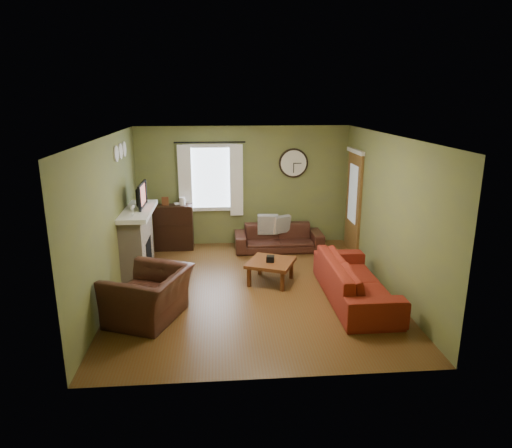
{
  "coord_description": "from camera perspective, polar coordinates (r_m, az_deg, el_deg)",
  "views": [
    {
      "loc": [
        -0.54,
        -7.24,
        3.2
      ],
      "look_at": [
        0.1,
        0.4,
        1.05
      ],
      "focal_mm": 32.0,
      "sensor_mm": 36.0,
      "label": 1
    }
  ],
  "objects": [
    {
      "name": "bookshelf",
      "position": [
        9.95,
        -10.23,
        -0.41
      ],
      "size": [
        0.82,
        0.35,
        0.97
      ],
      "primitive_type": null,
      "color": "black",
      "rests_on": "floor"
    },
    {
      "name": "tv",
      "position": [
        8.87,
        -14.51,
        3.15
      ],
      "size": [
        0.08,
        0.6,
        0.35
      ],
      "primitive_type": "imported",
      "rotation": [
        0.0,
        0.0,
        1.57
      ],
      "color": "black",
      "rests_on": "mantel"
    },
    {
      "name": "wall_front",
      "position": [
        5.04,
        1.73,
        -6.49
      ],
      "size": [
        4.6,
        0.0,
        2.6
      ],
      "primitive_type": "cube",
      "color": "olive",
      "rests_on": "ground"
    },
    {
      "name": "pillow_right",
      "position": [
        9.8,
        3.23,
        -0.04
      ],
      "size": [
        0.39,
        0.26,
        0.38
      ],
      "primitive_type": "cube",
      "rotation": [
        0.0,
        0.0,
        0.43
      ],
      "color": "gray",
      "rests_on": "sofa_brown"
    },
    {
      "name": "book",
      "position": [
        9.91,
        -10.17,
        2.36
      ],
      "size": [
        0.21,
        0.25,
        0.02
      ],
      "primitive_type": "imported",
      "rotation": [
        0.0,
        0.0,
        0.25
      ],
      "color": "#5F3017",
      "rests_on": "bookshelf"
    },
    {
      "name": "tissue_box",
      "position": [
        8.04,
        1.81,
        -4.73
      ],
      "size": [
        0.16,
        0.16,
        0.1
      ],
      "primitive_type": "cube",
      "rotation": [
        0.0,
        0.0,
        -0.19
      ],
      "color": "black",
      "rests_on": "coffee_table"
    },
    {
      "name": "fireplace",
      "position": [
        8.94,
        -14.63,
        -2.11
      ],
      "size": [
        0.4,
        1.4,
        1.1
      ],
      "primitive_type": "cube",
      "color": "#BEAE93",
      "rests_on": "floor"
    },
    {
      "name": "coffee_table",
      "position": [
        8.14,
        1.85,
        -5.97
      ],
      "size": [
        0.99,
        0.99,
        0.4
      ],
      "primitive_type": null,
      "rotation": [
        0.0,
        0.0,
        -0.41
      ],
      "color": "#5F3017",
      "rests_on": "floor"
    },
    {
      "name": "floor",
      "position": [
        7.94,
        -0.48,
        -8.12
      ],
      "size": [
        4.6,
        5.2,
        0.0
      ],
      "primitive_type": "cube",
      "color": "#583819",
      "rests_on": "ground"
    },
    {
      "name": "firebox",
      "position": [
        8.98,
        -13.32,
        -3.61
      ],
      "size": [
        0.04,
        0.6,
        0.55
      ],
      "primitive_type": "cube",
      "color": "black",
      "rests_on": "fireplace"
    },
    {
      "name": "curtain_rod",
      "position": [
        9.77,
        -5.8,
        10.13
      ],
      "size": [
        0.03,
        0.03,
        1.5
      ],
      "primitive_type": "cylinder",
      "color": "black",
      "rests_on": "wall_back"
    },
    {
      "name": "medallion_left",
      "position": [
        8.28,
        -17.07,
        8.4
      ],
      "size": [
        0.28,
        0.28,
        0.03
      ],
      "primitive_type": "cylinder",
      "color": "white",
      "rests_on": "wall_left"
    },
    {
      "name": "armchair",
      "position": [
        6.98,
        -13.24,
        -8.69
      ],
      "size": [
        1.36,
        1.44,
        0.75
      ],
      "primitive_type": "imported",
      "rotation": [
        0.0,
        0.0,
        -1.95
      ],
      "color": "#381B14",
      "rests_on": "floor"
    },
    {
      "name": "sofa_brown",
      "position": [
        9.81,
        2.85,
        -1.71
      ],
      "size": [
        1.87,
        0.73,
        0.55
      ],
      "primitive_type": "imported",
      "color": "#381B14",
      "rests_on": "floor"
    },
    {
      "name": "wall_left",
      "position": [
        7.69,
        -17.86,
        0.59
      ],
      "size": [
        0.0,
        5.2,
        2.6
      ],
      "primitive_type": "cube",
      "color": "olive",
      "rests_on": "ground"
    },
    {
      "name": "tv_screen",
      "position": [
        8.84,
        -14.02,
        3.52
      ],
      "size": [
        0.02,
        0.62,
        0.36
      ],
      "primitive_type": "cube",
      "color": "#994C3F",
      "rests_on": "mantel"
    },
    {
      "name": "medallion_right",
      "position": [
        8.96,
        -16.16,
        8.97
      ],
      "size": [
        0.28,
        0.28,
        0.03
      ],
      "primitive_type": "cylinder",
      "color": "white",
      "rests_on": "wall_left"
    },
    {
      "name": "wine_glass_a",
      "position": [
        8.22,
        -15.24,
        1.52
      ],
      "size": [
        0.06,
        0.06,
        0.18
      ],
      "primitive_type": null,
      "color": "white",
      "rests_on": "mantel"
    },
    {
      "name": "wine_glass_b",
      "position": [
        8.32,
        -15.11,
        1.71
      ],
      "size": [
        0.06,
        0.06,
        0.18
      ],
      "primitive_type": null,
      "color": "white",
      "rests_on": "mantel"
    },
    {
      "name": "door",
      "position": [
        9.76,
        12.09,
        2.58
      ],
      "size": [
        0.05,
        0.9,
        2.1
      ],
      "primitive_type": "cube",
      "color": "brown",
      "rests_on": "floor"
    },
    {
      "name": "wall_back",
      "position": [
        10.04,
        -1.62,
        4.75
      ],
      "size": [
        4.6,
        0.0,
        2.6
      ],
      "primitive_type": "cube",
      "color": "olive",
      "rests_on": "ground"
    },
    {
      "name": "wall_clock",
      "position": [
        10.03,
        4.71,
        7.59
      ],
      "size": [
        0.64,
        0.06,
        0.64
      ],
      "primitive_type": null,
      "color": "white",
      "rests_on": "wall_back"
    },
    {
      "name": "wall_right",
      "position": [
        8.01,
        16.14,
        1.31
      ],
      "size": [
        0.0,
        5.2,
        2.6
      ],
      "primitive_type": "cube",
      "color": "olive",
      "rests_on": "ground"
    },
    {
      "name": "sofa_red",
      "position": [
        7.6,
        12.31,
        -6.87
      ],
      "size": [
        0.9,
        2.29,
        0.67
      ],
      "primitive_type": "imported",
      "rotation": [
        0.0,
        0.0,
        1.57
      ],
      "color": "maroon",
      "rests_on": "floor"
    },
    {
      "name": "curtain_right",
      "position": [
        9.88,
        -2.46,
        5.46
      ],
      "size": [
        0.28,
        0.04,
        1.55
      ],
      "primitive_type": "cube",
      "color": "white",
      "rests_on": "wall_back"
    },
    {
      "name": "window_pane",
      "position": [
        9.97,
        -5.67,
        5.77
      ],
      "size": [
        1.0,
        0.02,
        1.3
      ],
      "primitive_type": null,
      "color": "silver",
      "rests_on": "wall_back"
    },
    {
      "name": "medallion_mid",
      "position": [
        8.62,
        -16.6,
        8.7
      ],
      "size": [
        0.28,
        0.28,
        0.03
      ],
      "primitive_type": "cylinder",
      "color": "white",
      "rests_on": "wall_left"
    },
    {
      "name": "mantel",
      "position": [
        8.77,
        -14.7,
        1.57
      ],
      "size": [
        0.58,
        1.6,
        0.08
      ],
      "primitive_type": "cube",
      "color": "white",
      "rests_on": "fireplace"
    },
    {
      "name": "curtain_left",
      "position": [
        9.9,
        -8.86,
        5.3
      ],
      "size": [
        0.28,
        0.04,
        1.55
      ],
      "primitive_type": "cube",
      "color": "white",
      "rests_on": "wall_back"
    },
    {
      "name": "pillow_left",
      "position": [
        9.78,
        1.48,
        -0.05
      ],
      "size": [
        0.45,
        0.18,
        0.44
      ],
      "primitive_type": "cube",
      "rotation": [
        0.0,
        0.0,
        -0.11
      ],
      "color": "gray",
      "rests_on": "sofa_brown"
    },
    {
      "name": "ceiling",
      "position": [
        7.29,
        -0.53,
        10.94
      ],
      "size": [
        4.6,
        5.2,
        0.0
      ],
      "primitive_type": "cube",
      "color": "white",
      "rests_on": "ground"
    }
  ]
}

